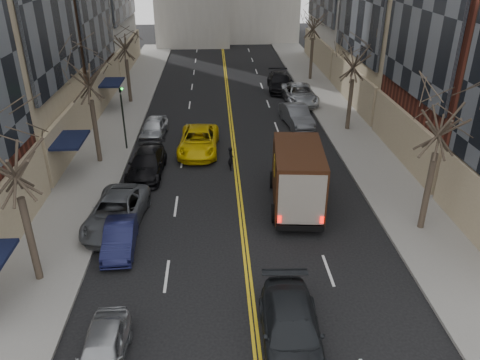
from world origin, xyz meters
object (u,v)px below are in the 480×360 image
object	(u,v)px
ups_truck	(297,176)
pedestrian	(231,158)
taxi	(199,141)
observer_sedan	(291,331)

from	to	relation	value
ups_truck	pedestrian	bearing A→B (deg)	129.92
taxi	ups_truck	bearing A→B (deg)	-52.31
ups_truck	pedestrian	xyz separation A→B (m)	(-3.31, 4.79, -1.02)
ups_truck	taxi	world-z (taller)	ups_truck
ups_truck	observer_sedan	world-z (taller)	ups_truck
ups_truck	taxi	distance (m)	9.50
observer_sedan	pedestrian	xyz separation A→B (m)	(-1.54, 14.72, 0.00)
pedestrian	observer_sedan	bearing A→B (deg)	179.94
ups_truck	observer_sedan	bearing A→B (deg)	-94.83
observer_sedan	pedestrian	distance (m)	14.80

